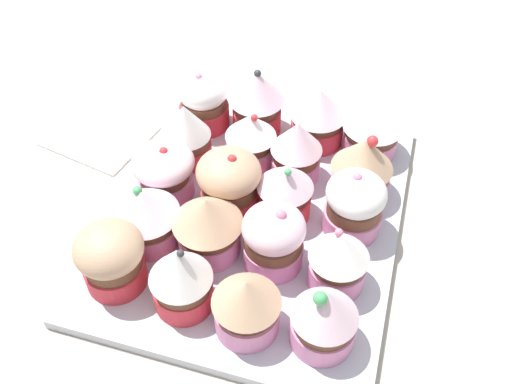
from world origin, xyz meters
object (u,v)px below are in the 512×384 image
(cupcake_5, at_px, (296,150))
(cupcake_7, at_px, (186,133))
(cupcake_12, at_px, (339,259))
(cupcake_9, at_px, (285,190))
(cupcake_11, at_px, (163,173))
(cupcake_18, at_px, (181,277))
(cupcake_8, at_px, (355,204))
(cupcake_13, at_px, (274,238))
(cupcake_10, at_px, (230,179))
(cupcake_3, at_px, (204,100))
(cupcake_17, at_px, (247,304))
(cupcake_6, at_px, (251,140))
(cupcake_14, at_px, (208,224))
(cupcake_15, at_px, (146,215))
(cupcake_2, at_px, (257,101))
(cupcake_4, at_px, (362,166))
(baking_tray, at_px, (256,215))
(napkin, at_px, (106,129))
(cupcake_16, at_px, (324,317))
(cupcake_1, at_px, (318,116))
(cupcake_0, at_px, (372,128))
(cupcake_19, at_px, (111,257))

(cupcake_5, distance_m, cupcake_7, 0.12)
(cupcake_12, bearing_deg, cupcake_9, -45.97)
(cupcake_11, height_order, cupcake_18, cupcake_18)
(cupcake_8, relative_size, cupcake_13, 0.99)
(cupcake_10, bearing_deg, cupcake_3, -58.40)
(cupcake_7, distance_m, cupcake_17, 0.22)
(cupcake_6, bearing_deg, cupcake_8, 153.41)
(cupcake_14, xyz_separation_m, cupcake_15, (0.06, 0.00, -0.00))
(cupcake_9, bearing_deg, cupcake_14, 48.28)
(cupcake_2, distance_m, cupcake_11, 0.14)
(cupcake_2, relative_size, cupcake_18, 1.05)
(cupcake_8, bearing_deg, cupcake_14, 27.16)
(cupcake_14, height_order, cupcake_15, same)
(cupcake_3, bearing_deg, cupcake_13, 127.03)
(cupcake_2, height_order, cupcake_5, cupcake_2)
(cupcake_8, bearing_deg, cupcake_4, -88.70)
(cupcake_6, bearing_deg, baking_tray, 110.66)
(cupcake_9, distance_m, cupcake_11, 0.13)
(cupcake_11, distance_m, napkin, 0.15)
(cupcake_6, bearing_deg, cupcake_4, 175.15)
(cupcake_2, relative_size, napkin, 0.70)
(cupcake_3, bearing_deg, cupcake_16, 128.52)
(cupcake_1, distance_m, napkin, 0.26)
(cupcake_3, relative_size, cupcake_13, 0.98)
(cupcake_0, height_order, cupcake_7, cupcake_7)
(cupcake_9, bearing_deg, cupcake_3, -41.49)
(cupcake_6, distance_m, cupcake_7, 0.07)
(cupcake_5, distance_m, cupcake_13, 0.12)
(cupcake_8, distance_m, cupcake_13, 0.09)
(cupcake_4, bearing_deg, cupcake_7, 0.68)
(cupcake_8, bearing_deg, cupcake_3, -29.67)
(cupcake_1, bearing_deg, napkin, 9.80)
(cupcake_7, distance_m, cupcake_11, 0.06)
(cupcake_3, distance_m, cupcake_15, 0.18)
(cupcake_5, distance_m, cupcake_10, 0.08)
(cupcake_16, bearing_deg, cupcake_18, -0.77)
(cupcake_11, bearing_deg, cupcake_7, -93.18)
(cupcake_3, bearing_deg, cupcake_19, 89.44)
(cupcake_0, distance_m, cupcake_3, 0.20)
(cupcake_8, height_order, cupcake_16, cupcake_16)
(baking_tray, bearing_deg, napkin, -21.23)
(cupcake_18, bearing_deg, cupcake_4, -125.37)
(cupcake_11, bearing_deg, cupcake_4, -162.59)
(cupcake_0, xyz_separation_m, cupcake_3, (0.20, 0.01, 0.00))
(cupcake_14, bearing_deg, cupcake_8, -152.84)
(cupcake_8, xyz_separation_m, napkin, (0.31, -0.08, -0.04))
(cupcake_9, relative_size, napkin, 0.59)
(cupcake_13, xyz_separation_m, cupcake_14, (0.06, 0.00, 0.00))
(cupcake_16, bearing_deg, cupcake_19, -1.83)
(cupcake_10, bearing_deg, cupcake_16, 133.71)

